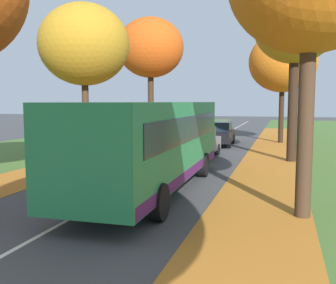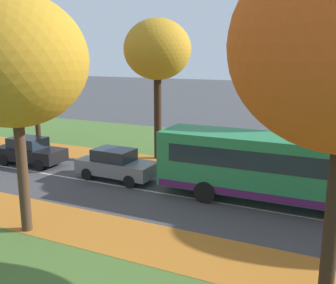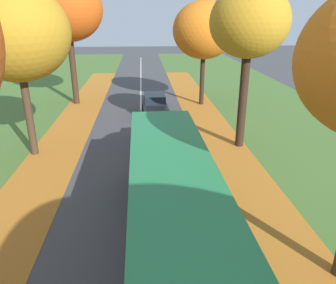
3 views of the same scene
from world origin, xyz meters
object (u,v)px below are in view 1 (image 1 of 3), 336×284
(tree_left_far, at_px, (151,48))
(tree_right_mid, at_px, (295,28))
(bus, at_px, (153,141))
(car_black_following, at_px, (220,134))
(tree_left_mid, at_px, (84,45))
(car_grey_lead, at_px, (198,143))
(tree_right_far, at_px, (283,62))

(tree_left_far, distance_m, tree_right_mid, 15.08)
(tree_right_mid, bearing_deg, bus, -119.36)
(bus, xyz_separation_m, car_black_following, (0.02, 14.29, -0.89))
(tree_left_mid, relative_size, tree_right_mid, 1.00)
(car_grey_lead, bearing_deg, bus, -88.76)
(tree_left_mid, bearing_deg, tree_left_far, 88.33)
(car_grey_lead, relative_size, car_black_following, 1.00)
(tree_right_far, bearing_deg, tree_right_mid, -86.36)
(tree_right_mid, distance_m, car_grey_lead, 7.49)
(tree_left_far, height_order, bus, tree_left_far)
(bus, bearing_deg, tree_right_mid, 60.64)
(tree_left_far, xyz_separation_m, car_black_following, (6.41, -4.18, -6.53))
(car_black_following, bearing_deg, tree_right_far, 38.14)
(tree_left_mid, relative_size, tree_left_far, 0.86)
(tree_right_mid, relative_size, car_black_following, 1.99)
(car_black_following, bearing_deg, tree_right_mid, -53.25)
(tree_left_mid, xyz_separation_m, car_grey_lead, (6.53, 0.31, -5.35))
(tree_right_far, xyz_separation_m, car_black_following, (-3.98, -3.13, -5.02))
(bus, distance_m, car_grey_lead, 8.21)
(tree_right_mid, height_order, car_grey_lead, tree_right_mid)
(car_grey_lead, xyz_separation_m, car_black_following, (0.20, 6.14, 0.00))
(car_grey_lead, bearing_deg, tree_left_mid, -177.24)
(tree_right_far, bearing_deg, tree_left_mid, -138.19)
(tree_right_far, distance_m, car_black_following, 7.13)
(tree_right_mid, xyz_separation_m, car_black_following, (-4.57, 6.12, -5.77))
(tree_left_mid, xyz_separation_m, car_black_following, (6.72, 6.45, -5.35))
(tree_left_mid, bearing_deg, car_grey_lead, 2.76)
(tree_left_mid, height_order, car_grey_lead, tree_left_mid)
(bus, relative_size, car_grey_lead, 2.45)
(tree_right_far, distance_m, bus, 18.35)
(tree_left_far, relative_size, tree_right_far, 1.22)
(tree_right_far, height_order, car_grey_lead, tree_right_far)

